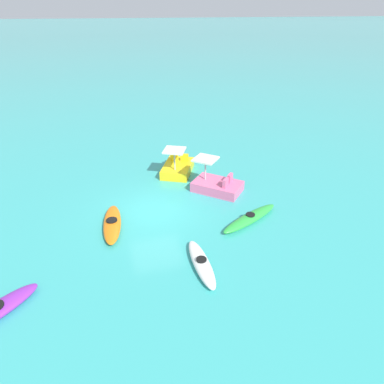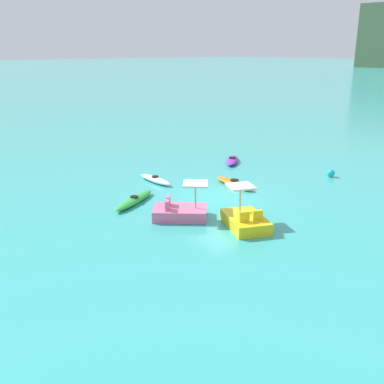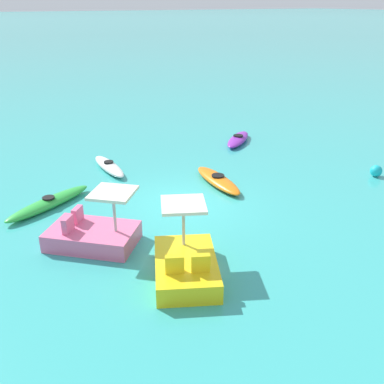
{
  "view_description": "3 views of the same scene",
  "coord_description": "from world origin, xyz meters",
  "px_view_note": "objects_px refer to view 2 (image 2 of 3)",
  "views": [
    {
      "loc": [
        -13.3,
        1.67,
        8.37
      ],
      "look_at": [
        0.17,
        -1.86,
        0.67
      ],
      "focal_mm": 31.51,
      "sensor_mm": 36.0,
      "label": 1
    },
    {
      "loc": [
        16.03,
        -15.08,
        7.36
      ],
      "look_at": [
        -0.84,
        -1.11,
        0.26
      ],
      "focal_mm": 41.5,
      "sensor_mm": 36.0,
      "label": 2
    },
    {
      "loc": [
        11.78,
        -6.35,
        6.28
      ],
      "look_at": [
        0.28,
        0.22,
        0.47
      ],
      "focal_mm": 40.84,
      "sensor_mm": 36.0,
      "label": 3
    }
  ],
  "objects_px": {
    "kayak_green": "(134,200)",
    "pedal_boat_yellow": "(245,220)",
    "kayak_orange": "(234,183)",
    "pedal_boat_pink": "(180,211)",
    "kayak_purple": "(232,160)",
    "buoy_cyan": "(331,173)",
    "kayak_white": "(155,179)"
  },
  "relations": [
    {
      "from": "kayak_orange",
      "to": "pedal_boat_pink",
      "type": "bearing_deg",
      "value": -70.04
    },
    {
      "from": "kayak_green",
      "to": "kayak_purple",
      "type": "distance_m",
      "value": 10.01
    },
    {
      "from": "kayak_white",
      "to": "pedal_boat_pink",
      "type": "relative_size",
      "value": 0.99
    },
    {
      "from": "kayak_purple",
      "to": "pedal_boat_pink",
      "type": "relative_size",
      "value": 0.92
    },
    {
      "from": "kayak_orange",
      "to": "kayak_purple",
      "type": "xyz_separation_m",
      "value": [
        -3.91,
        3.68,
        0.0
      ]
    },
    {
      "from": "kayak_green",
      "to": "buoy_cyan",
      "type": "xyz_separation_m",
      "value": [
        3.48,
        11.69,
        0.07
      ]
    },
    {
      "from": "kayak_orange",
      "to": "pedal_boat_yellow",
      "type": "distance_m",
      "value": 6.03
    },
    {
      "from": "kayak_orange",
      "to": "kayak_purple",
      "type": "distance_m",
      "value": 5.37
    },
    {
      "from": "kayak_purple",
      "to": "pedal_boat_pink",
      "type": "bearing_deg",
      "value": -57.12
    },
    {
      "from": "pedal_boat_pink",
      "to": "pedal_boat_yellow",
      "type": "distance_m",
      "value": 3.02
    },
    {
      "from": "kayak_orange",
      "to": "buoy_cyan",
      "type": "bearing_deg",
      "value": 67.52
    },
    {
      "from": "kayak_white",
      "to": "kayak_green",
      "type": "bearing_deg",
      "value": -51.32
    },
    {
      "from": "kayak_green",
      "to": "kayak_white",
      "type": "xyz_separation_m",
      "value": [
        -2.33,
        2.92,
        0.0
      ]
    },
    {
      "from": "kayak_orange",
      "to": "pedal_boat_pink",
      "type": "relative_size",
      "value": 1.09
    },
    {
      "from": "kayak_green",
      "to": "kayak_orange",
      "type": "bearing_deg",
      "value": 79.51
    },
    {
      "from": "kayak_purple",
      "to": "kayak_white",
      "type": "bearing_deg",
      "value": -85.92
    },
    {
      "from": "kayak_green",
      "to": "buoy_cyan",
      "type": "relative_size",
      "value": 7.24
    },
    {
      "from": "kayak_white",
      "to": "kayak_purple",
      "type": "distance_m",
      "value": 6.71
    },
    {
      "from": "kayak_orange",
      "to": "pedal_boat_yellow",
      "type": "xyz_separation_m",
      "value": [
        4.59,
        -3.91,
        0.17
      ]
    },
    {
      "from": "kayak_green",
      "to": "pedal_boat_yellow",
      "type": "height_order",
      "value": "pedal_boat_yellow"
    },
    {
      "from": "kayak_orange",
      "to": "buoy_cyan",
      "type": "relative_size",
      "value": 6.69
    },
    {
      "from": "kayak_purple",
      "to": "pedal_boat_yellow",
      "type": "bearing_deg",
      "value": -41.76
    },
    {
      "from": "pedal_boat_pink",
      "to": "buoy_cyan",
      "type": "height_order",
      "value": "pedal_boat_pink"
    },
    {
      "from": "kayak_green",
      "to": "kayak_purple",
      "type": "xyz_separation_m",
      "value": [
        -2.81,
        9.61,
        0.0
      ]
    },
    {
      "from": "kayak_orange",
      "to": "kayak_purple",
      "type": "relative_size",
      "value": 1.19
    },
    {
      "from": "kayak_white",
      "to": "pedal_boat_pink",
      "type": "distance_m",
      "value": 5.9
    },
    {
      "from": "kayak_white",
      "to": "pedal_boat_pink",
      "type": "bearing_deg",
      "value": -23.92
    },
    {
      "from": "kayak_green",
      "to": "buoy_cyan",
      "type": "bearing_deg",
      "value": 73.41
    },
    {
      "from": "pedal_boat_pink",
      "to": "pedal_boat_yellow",
      "type": "height_order",
      "value": "same"
    },
    {
      "from": "kayak_purple",
      "to": "pedal_boat_yellow",
      "type": "distance_m",
      "value": 11.39
    },
    {
      "from": "buoy_cyan",
      "to": "kayak_orange",
      "type": "bearing_deg",
      "value": -112.48
    },
    {
      "from": "kayak_orange",
      "to": "pedal_boat_pink",
      "type": "distance_m",
      "value": 5.75
    }
  ]
}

